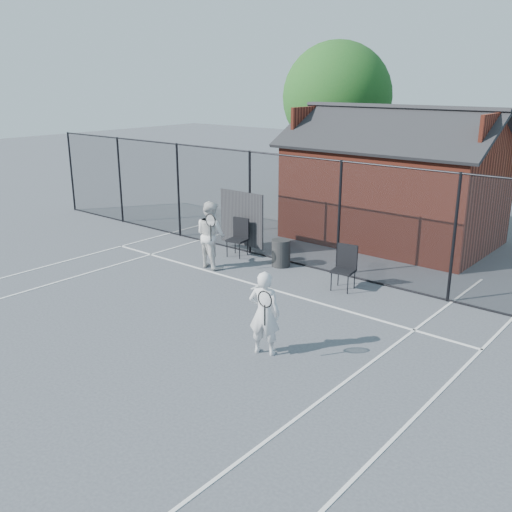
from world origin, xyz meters
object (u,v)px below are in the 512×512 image
Objects in this scene: player_front at (264,313)px; player_back at (211,235)px; chair_right at (343,269)px; chair_left at (237,238)px; waste_bin at (281,253)px; clubhouse at (393,190)px.

player_front is 0.89× the size of player_back.
chair_left is at bearing 164.96° from chair_right.
player_back is 2.44× the size of waste_bin.
player_front is 1.51× the size of chair_right.
chair_right is (3.70, 0.77, -0.38)m from player_back.
player_back is at bearing 144.67° from player_front.
player_back is at bearing -113.56° from clubhouse.
clubhouse is 5.27m from chair_left.
clubhouse is 3.57× the size of player_back.
clubhouse reaches higher than chair_left.
player_back reaches higher than chair_right.
waste_bin is at bearing -5.81° from chair_left.
waste_bin is at bearing 123.88° from player_front.
clubhouse is at bearing 76.63° from waste_bin.
clubhouse is 5.16m from chair_right.
player_front is 5.33m from player_back.
chair_left is 3.83m from chair_right.
player_front reaches higher than waste_bin.
player_back is 1.70× the size of chair_left.
chair_right is (1.23, -4.90, -1.07)m from clubhouse.
clubhouse reaches higher than chair_right.
chair_left is at bearing 94.92° from player_back.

